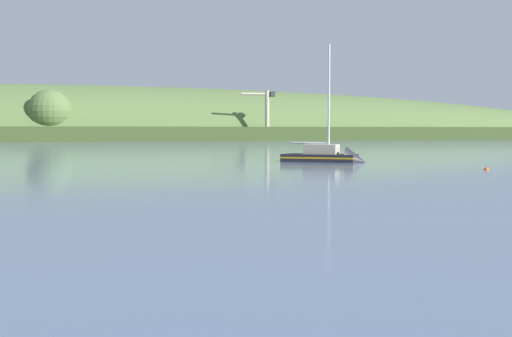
% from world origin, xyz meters
% --- Properties ---
extents(far_shoreline_hill, '(590.77, 94.27, 38.31)m').
position_xyz_m(far_shoreline_hill, '(-9.82, 241.51, 0.27)').
color(far_shoreline_hill, '#3C4E24').
rests_on(far_shoreline_hill, ground).
extents(dockside_crane, '(11.33, 3.27, 16.18)m').
position_xyz_m(dockside_crane, '(52.67, 208.03, 7.55)').
color(dockside_crane, '#4C4C51').
rests_on(dockside_crane, ground).
extents(sailboat_near_mooring, '(9.44, 8.05, 14.53)m').
position_xyz_m(sailboat_near_mooring, '(18.99, 71.79, 0.34)').
color(sailboat_near_mooring, '#232328').
rests_on(sailboat_near_mooring, ground).
extents(mooring_buoy_foreground, '(0.45, 0.45, 0.53)m').
position_xyz_m(mooring_buoy_foreground, '(27.29, 55.00, 0.00)').
color(mooring_buoy_foreground, '#EA5B19').
rests_on(mooring_buoy_foreground, ground).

